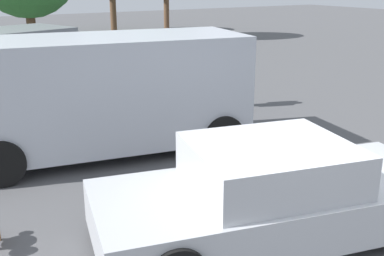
{
  "coord_description": "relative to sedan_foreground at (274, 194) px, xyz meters",
  "views": [
    {
      "loc": [
        -3.84,
        -3.76,
        3.15
      ],
      "look_at": [
        -0.16,
        2.27,
        0.9
      ],
      "focal_mm": 44.26,
      "sensor_mm": 36.0,
      "label": 1
    }
  ],
  "objects": [
    {
      "name": "sedan_foreground",
      "position": [
        0.0,
        0.0,
        0.0
      ],
      "size": [
        4.79,
        2.73,
        1.25
      ],
      "rotation": [
        0.0,
        0.0,
        -0.22
      ],
      "color": "#B7BABF",
      "rests_on": "ground_plane"
    },
    {
      "name": "ground_plane",
      "position": [
        0.18,
        -0.27,
        -0.58
      ],
      "size": [
        80.0,
        80.0,
        0.0
      ],
      "primitive_type": "plane",
      "color": "#515154"
    },
    {
      "name": "pedestrian",
      "position": [
        3.39,
        5.4,
        0.34
      ],
      "size": [
        0.54,
        0.37,
        1.55
      ],
      "rotation": [
        0.0,
        0.0,
        1.95
      ],
      "color": "navy",
      "rests_on": "ground_plane"
    },
    {
      "name": "van_white",
      "position": [
        -0.57,
        3.98,
        0.59
      ],
      "size": [
        5.28,
        2.89,
        2.16
      ],
      "rotation": [
        0.0,
        0.0,
        -0.18
      ],
      "color": "#B2B7C1",
      "rests_on": "ground_plane"
    }
  ]
}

